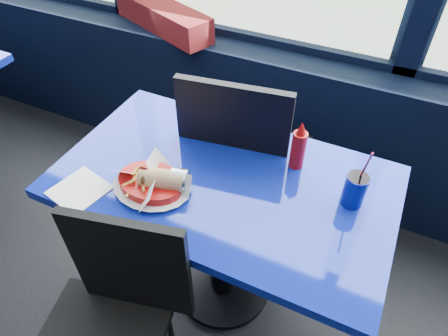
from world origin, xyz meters
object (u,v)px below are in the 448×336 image
(ketchup_bottle, at_px, (298,147))
(chair_near_back, at_px, (248,157))
(near_table, at_px, (224,211))
(food_basket, at_px, (153,182))
(soda_cup, at_px, (355,189))
(planter_box, at_px, (162,16))
(chair_near_front, at_px, (112,317))

(ketchup_bottle, bearing_deg, chair_near_back, 150.54)
(near_table, height_order, food_basket, food_basket)
(soda_cup, bearing_deg, planter_box, 147.23)
(planter_box, relative_size, ketchup_bottle, 3.37)
(chair_near_back, xyz_separation_m, ketchup_bottle, (0.24, -0.14, 0.25))
(near_table, bearing_deg, chair_near_back, 95.53)
(food_basket, relative_size, soda_cup, 1.08)
(near_table, relative_size, food_basket, 4.40)
(planter_box, bearing_deg, near_table, -25.96)
(food_basket, bearing_deg, chair_near_front, -73.83)
(food_basket, bearing_deg, planter_box, 129.18)
(planter_box, bearing_deg, food_basket, -38.19)
(chair_near_back, bearing_deg, planter_box, -45.07)
(food_basket, height_order, soda_cup, soda_cup)
(chair_near_front, bearing_deg, chair_near_back, 68.72)
(chair_near_back, bearing_deg, ketchup_bottle, 141.91)
(chair_near_front, relative_size, soda_cup, 3.57)
(chair_near_back, distance_m, food_basket, 0.53)
(chair_near_front, distance_m, chair_near_back, 0.85)
(near_table, xyz_separation_m, chair_near_front, (-0.15, -0.52, -0.05))
(chair_near_back, xyz_separation_m, planter_box, (-0.75, 0.55, 0.28))
(planter_box, height_order, soda_cup, soda_cup)
(chair_near_front, distance_m, ketchup_bottle, 0.85)
(food_basket, height_order, ketchup_bottle, ketchup_bottle)
(chair_near_back, bearing_deg, near_table, 86.89)
(food_basket, relative_size, ketchup_bottle, 1.38)
(chair_near_front, distance_m, planter_box, 1.56)
(planter_box, relative_size, soda_cup, 2.65)
(food_basket, xyz_separation_m, soda_cup, (0.63, 0.23, 0.03))
(near_table, distance_m, ketchup_bottle, 0.38)
(soda_cup, bearing_deg, ketchup_bottle, 157.50)
(near_table, distance_m, chair_near_front, 0.55)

